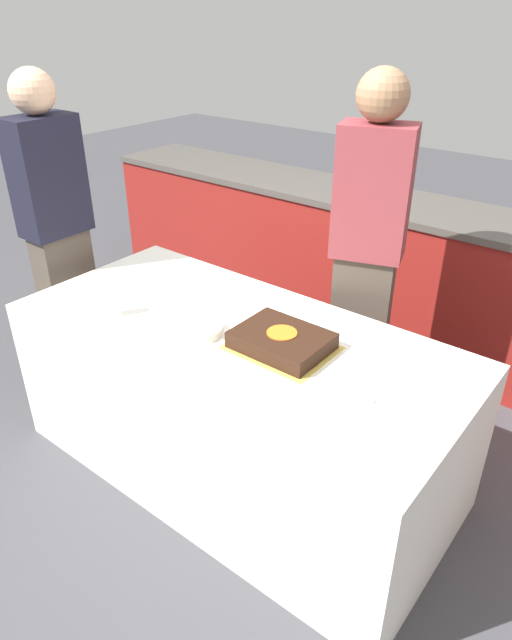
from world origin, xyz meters
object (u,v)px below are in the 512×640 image
object	(u,v)px
plate_stack	(200,329)
person_seated_left	(58,233)
cake	(282,341)
wine_glass	(106,294)
person_cutting_cake	(366,256)

from	to	relation	value
plate_stack	person_seated_left	world-z (taller)	person_seated_left
cake	person_seated_left	bearing A→B (deg)	-179.10
wine_glass	cake	bearing A→B (deg)	18.55
person_cutting_cake	person_seated_left	size ratio (longest dim) A/B	1.02
wine_glass	person_cutting_cake	distance (m)	1.19
cake	person_seated_left	xyz separation A→B (m)	(-1.43, -0.02, 0.12)
plate_stack	wine_glass	size ratio (longest dim) A/B	1.21
cake	wine_glass	size ratio (longest dim) A/B	2.48
cake	wine_glass	distance (m)	0.80
wine_glass	person_cutting_cake	bearing A→B (deg)	50.36
cake	wine_glass	bearing A→B (deg)	-161.45
wine_glass	person_seated_left	world-z (taller)	person_seated_left
person_cutting_cake	person_seated_left	distance (m)	1.59
cake	person_cutting_cake	xyz separation A→B (m)	(-0.00, 0.66, 0.15)
cake	person_seated_left	distance (m)	1.44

